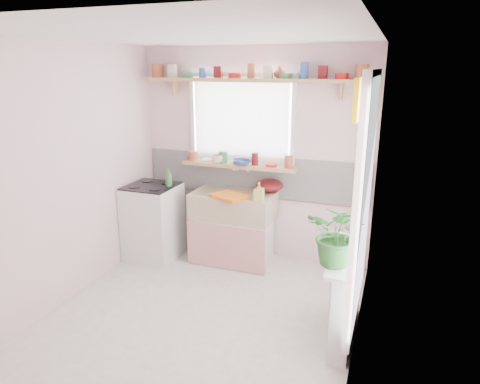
% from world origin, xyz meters
% --- Properties ---
extents(room, '(3.20, 3.20, 3.20)m').
position_xyz_m(room, '(0.66, 0.86, 1.37)').
color(room, white).
rests_on(room, ground).
extents(sink_unit, '(0.95, 0.65, 1.11)m').
position_xyz_m(sink_unit, '(-0.15, 1.29, 0.43)').
color(sink_unit, white).
rests_on(sink_unit, ground).
extents(cooker, '(0.58, 0.58, 0.93)m').
position_xyz_m(cooker, '(-1.10, 1.05, 0.46)').
color(cooker, white).
rests_on(cooker, ground).
extents(radiator_ledge, '(0.22, 0.95, 0.78)m').
position_xyz_m(radiator_ledge, '(1.30, 0.20, 0.40)').
color(radiator_ledge, white).
rests_on(radiator_ledge, ground).
extents(windowsill, '(1.40, 0.22, 0.04)m').
position_xyz_m(windowsill, '(-0.15, 1.48, 1.14)').
color(windowsill, tan).
rests_on(windowsill, room).
extents(pine_shelf, '(2.52, 0.24, 0.04)m').
position_xyz_m(pine_shelf, '(0.00, 1.47, 2.12)').
color(pine_shelf, tan).
rests_on(pine_shelf, room).
extents(shelf_crockery, '(2.47, 0.11, 0.12)m').
position_xyz_m(shelf_crockery, '(-0.02, 1.47, 2.19)').
color(shelf_crockery, '#A55133').
rests_on(shelf_crockery, pine_shelf).
extents(sill_crockery, '(1.35, 0.11, 0.12)m').
position_xyz_m(sill_crockery, '(-0.17, 1.48, 1.22)').
color(sill_crockery, '#A55133').
rests_on(sill_crockery, windowsill).
extents(dish_tray, '(0.46, 0.41, 0.04)m').
position_xyz_m(dish_tray, '(-0.12, 1.10, 0.87)').
color(dish_tray, orange).
rests_on(dish_tray, sink_unit).
extents(colander, '(0.36, 0.36, 0.15)m').
position_xyz_m(colander, '(0.22, 1.50, 0.92)').
color(colander, '#590F14').
rests_on(colander, sink_unit).
extents(jade_plant, '(0.55, 0.51, 0.51)m').
position_xyz_m(jade_plant, '(1.23, -0.03, 1.03)').
color(jade_plant, '#2B692A').
rests_on(jade_plant, radiator_ledge).
extents(fruit_bowl, '(0.28, 0.28, 0.07)m').
position_xyz_m(fruit_bowl, '(1.21, 0.04, 0.81)').
color(fruit_bowl, silver).
rests_on(fruit_bowl, radiator_ledge).
extents(herb_pot, '(0.12, 0.09, 0.20)m').
position_xyz_m(herb_pot, '(1.33, 0.43, 0.87)').
color(herb_pot, '#2B6127').
rests_on(herb_pot, radiator_ledge).
extents(soap_bottle_sink, '(0.10, 0.10, 0.21)m').
position_xyz_m(soap_bottle_sink, '(0.22, 1.10, 0.96)').
color(soap_bottle_sink, '#CBC95A').
rests_on(soap_bottle_sink, sink_unit).
extents(sill_cup, '(0.16, 0.16, 0.10)m').
position_xyz_m(sill_cup, '(-0.40, 1.42, 1.21)').
color(sill_cup, beige).
rests_on(sill_cup, windowsill).
extents(sill_bowl, '(0.26, 0.26, 0.06)m').
position_xyz_m(sill_bowl, '(-0.10, 1.42, 1.19)').
color(sill_bowl, '#2E4396').
rests_on(sill_bowl, windowsill).
extents(shelf_vase, '(0.15, 0.15, 0.13)m').
position_xyz_m(shelf_vase, '(0.31, 1.53, 2.21)').
color(shelf_vase, '#99412F').
rests_on(shelf_vase, pine_shelf).
extents(cooker_bottle, '(0.09, 0.09, 0.21)m').
position_xyz_m(cooker_bottle, '(-0.88, 1.09, 1.02)').
color(cooker_bottle, '#3C7941').
rests_on(cooker_bottle, cooker).
extents(fruit, '(0.20, 0.14, 0.10)m').
position_xyz_m(fruit, '(1.22, 0.04, 0.87)').
color(fruit, orange).
rests_on(fruit, fruit_bowl).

